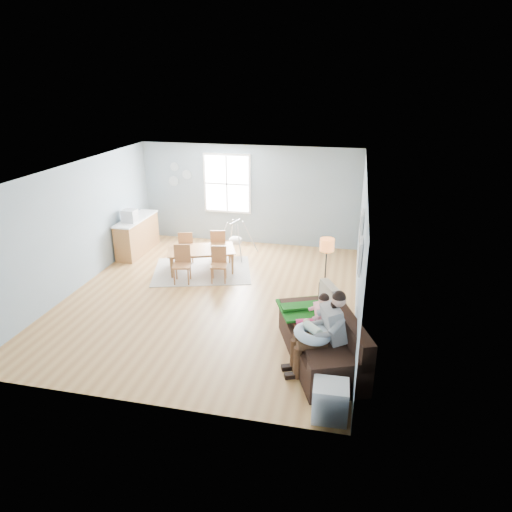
% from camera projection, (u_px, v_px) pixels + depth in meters
% --- Properties ---
extents(room, '(8.40, 9.40, 3.90)m').
position_uv_depth(room, '(207.00, 184.00, 8.84)').
color(room, '#9C6837').
extents(window, '(1.32, 0.08, 1.62)m').
position_uv_depth(window, '(227.00, 184.00, 12.39)').
color(window, white).
rests_on(window, room).
extents(pictures, '(0.05, 1.34, 0.74)m').
position_uv_depth(pictures, '(361.00, 241.00, 7.51)').
color(pictures, white).
rests_on(pictures, room).
extents(wall_plates, '(0.67, 0.02, 0.66)m').
position_uv_depth(wall_plates, '(178.00, 175.00, 12.61)').
color(wall_plates, '#889BA3').
rests_on(wall_plates, room).
extents(sofa, '(1.67, 2.38, 0.89)m').
position_uv_depth(sofa, '(324.00, 342.00, 7.47)').
color(sofa, black).
rests_on(sofa, room).
extents(green_throw, '(1.24, 1.16, 0.04)m').
position_uv_depth(green_throw, '(308.00, 308.00, 8.04)').
color(green_throw, '#166317').
rests_on(green_throw, sofa).
extents(beige_pillow, '(0.38, 0.55, 0.54)m').
position_uv_depth(beige_pillow, '(329.00, 298.00, 7.85)').
color(beige_pillow, tan).
rests_on(beige_pillow, sofa).
extents(father, '(1.02, 0.71, 1.39)m').
position_uv_depth(father, '(323.00, 330.00, 7.01)').
color(father, gray).
rests_on(father, sofa).
extents(nursing_pillow, '(0.77, 0.76, 0.24)m').
position_uv_depth(nursing_pillow, '(312.00, 334.00, 7.00)').
color(nursing_pillow, '#C6DFF8').
rests_on(nursing_pillow, father).
extents(infant, '(0.33, 0.37, 0.15)m').
position_uv_depth(infant, '(311.00, 327.00, 7.00)').
color(infant, white).
rests_on(infant, nursing_pillow).
extents(toddler, '(0.59, 0.40, 0.87)m').
position_uv_depth(toddler, '(317.00, 313.00, 7.49)').
color(toddler, white).
rests_on(toddler, sofa).
extents(floor_lamp, '(0.28, 0.28, 1.40)m').
position_uv_depth(floor_lamp, '(327.00, 250.00, 9.03)').
color(floor_lamp, black).
rests_on(floor_lamp, room).
extents(storage_cube, '(0.49, 0.44, 0.53)m').
position_uv_depth(storage_cube, '(329.00, 401.00, 6.19)').
color(storage_cube, white).
rests_on(storage_cube, room).
extents(rug, '(2.68, 2.30, 0.01)m').
position_uv_depth(rug, '(202.00, 271.00, 10.99)').
color(rug, '#9F9991').
rests_on(rug, room).
extents(dining_table, '(1.77, 1.37, 0.55)m').
position_uv_depth(dining_table, '(202.00, 260.00, 10.89)').
color(dining_table, brown).
rests_on(dining_table, rug).
extents(chair_sw, '(0.47, 0.47, 0.86)m').
position_uv_depth(chair_sw, '(182.00, 262.00, 10.27)').
color(chair_sw, '#995E34').
rests_on(chair_sw, rug).
extents(chair_se, '(0.44, 0.44, 0.81)m').
position_uv_depth(chair_se, '(219.00, 262.00, 10.33)').
color(chair_se, '#995E34').
rests_on(chair_se, rug).
extents(chair_nw, '(0.47, 0.47, 0.82)m').
position_uv_depth(chair_nw, '(186.00, 245.00, 11.33)').
color(chair_nw, '#995E34').
rests_on(chair_nw, rug).
extents(chair_ne, '(0.46, 0.46, 0.86)m').
position_uv_depth(chair_ne, '(219.00, 244.00, 11.36)').
color(chair_ne, '#995E34').
rests_on(chair_ne, rug).
extents(counter, '(0.51, 1.69, 0.94)m').
position_uv_depth(counter, '(137.00, 235.00, 12.00)').
color(counter, brown).
rests_on(counter, room).
extents(monitor, '(0.34, 0.32, 0.31)m').
position_uv_depth(monitor, '(130.00, 216.00, 11.48)').
color(monitor, '#B1B2B6').
rests_on(monitor, counter).
extents(baby_swing, '(1.09, 1.10, 0.91)m').
position_uv_depth(baby_swing, '(235.00, 240.00, 11.85)').
color(baby_swing, '#B1B2B6').
rests_on(baby_swing, room).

